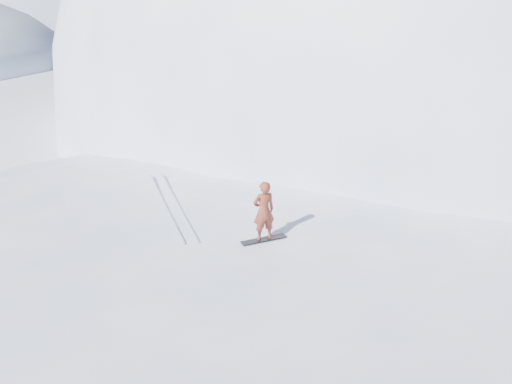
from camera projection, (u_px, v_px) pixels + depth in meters
ground at (222, 332)px, 14.42m from camera, size 400.00×400.00×0.00m
near_ridge at (236, 273)px, 17.32m from camera, size 36.00×28.00×4.80m
summit_peak at (429, 103)px, 42.31m from camera, size 60.00×56.00×56.00m
peak_shoulder at (319, 130)px, 34.46m from camera, size 28.00×24.00×18.00m
wind_bumps at (194, 293)px, 16.21m from camera, size 16.00×14.40×1.00m
snowboard at (264, 239)px, 14.53m from camera, size 1.40×0.49×0.02m
snowboarder at (264, 211)px, 14.18m from camera, size 0.72×0.54×1.80m
board_tracks at (171, 203)px, 16.92m from camera, size 1.26×5.96×0.04m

